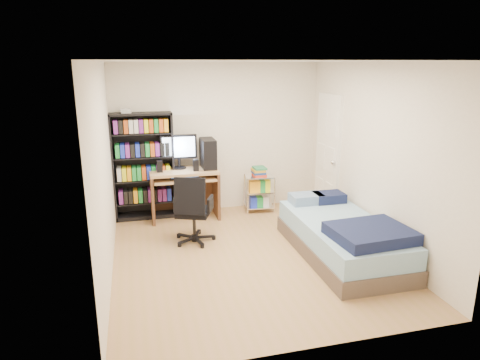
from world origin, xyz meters
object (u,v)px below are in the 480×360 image
object	(u,v)px
office_chair	(193,221)
bed	(343,237)
media_shelf	(143,165)
computer_desk	(190,173)

from	to	relation	value
office_chair	bed	world-z (taller)	office_chair
media_shelf	office_chair	bearing A→B (deg)	-63.11
computer_desk	office_chair	size ratio (longest dim) A/B	1.38
office_chair	computer_desk	bearing A→B (deg)	106.13
media_shelf	bed	bearing A→B (deg)	-40.91
bed	office_chair	bearing A→B (deg)	153.62
media_shelf	office_chair	xyz separation A→B (m)	(0.62, -1.22, -0.57)
media_shelf	office_chair	world-z (taller)	media_shelf
bed	computer_desk	bearing A→B (deg)	130.69
office_chair	media_shelf	bearing A→B (deg)	138.95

